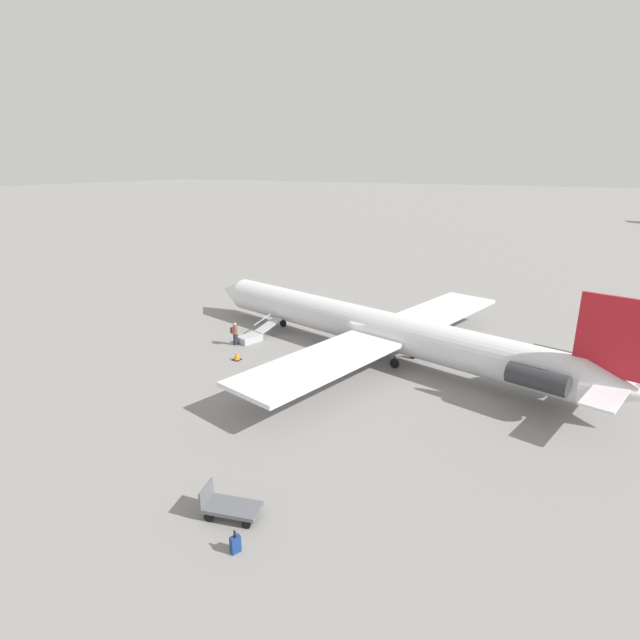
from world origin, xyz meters
name	(u,v)px	position (x,y,z in m)	size (l,w,h in m)	color
ground_plane	(371,353)	(0.00, 0.00, 0.00)	(600.00, 600.00, 0.00)	gray
airplane_main	(383,329)	(-0.97, 0.22, 2.03)	(33.83, 26.30, 6.81)	silver
boarding_stairs	(254,336)	(9.03, 1.84, 0.37)	(1.88, 4.14, 1.70)	#B2B2B7
passenger	(235,332)	(9.61, 3.34, 1.00)	(0.40, 0.56, 1.74)	#23232D
luggage_cart	(229,506)	(-2.07, 18.73, 0.46)	(2.40, 1.61, 1.22)	#595B60
suitcase	(235,544)	(-3.43, 20.09, 0.33)	(0.34, 0.42, 0.88)	navy
traffic_cone_near_stairs	(237,356)	(7.68, 5.69, 0.28)	(0.55, 0.55, 0.61)	black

